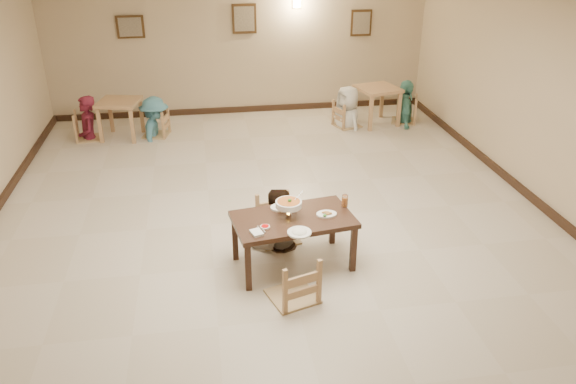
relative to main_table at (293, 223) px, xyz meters
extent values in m
plane|color=beige|center=(-0.09, 1.18, -0.59)|extent=(10.00, 10.00, 0.00)
plane|color=silver|center=(-0.09, 1.18, 2.41)|extent=(10.00, 10.00, 0.00)
plane|color=#C4AC8B|center=(-0.09, 6.18, 0.91)|extent=(10.00, 0.00, 10.00)
plane|color=#C4AC8B|center=(3.91, 1.18, 0.91)|extent=(0.00, 10.00, 10.00)
cube|color=black|center=(-0.09, 6.15, -0.53)|extent=(8.00, 0.06, 0.12)
cube|color=black|center=(3.88, 1.18, -0.53)|extent=(0.06, 10.00, 0.12)
cube|color=#392412|center=(-2.29, 6.14, 1.31)|extent=(0.55, 0.03, 0.45)
cube|color=gray|center=(-2.29, 6.12, 1.31)|extent=(0.45, 0.01, 0.37)
cube|color=#392412|center=(0.01, 6.14, 1.41)|extent=(0.50, 0.03, 0.60)
cube|color=gray|center=(0.01, 6.12, 1.41)|extent=(0.41, 0.01, 0.49)
cube|color=#392412|center=(2.51, 6.14, 1.26)|extent=(0.45, 0.03, 0.55)
cube|color=gray|center=(2.51, 6.12, 1.26)|extent=(0.37, 0.01, 0.45)
cube|color=#FFD88C|center=(1.11, 6.14, 1.71)|extent=(0.16, 0.05, 0.22)
cube|color=#392116|center=(0.00, 0.00, 0.05)|extent=(1.53, 1.00, 0.06)
cube|color=#392116|center=(-0.60, -0.43, -0.28)|extent=(0.07, 0.07, 0.61)
cube|color=#392116|center=(0.70, -0.24, -0.28)|extent=(0.07, 0.07, 0.61)
cube|color=#392116|center=(-0.70, 0.24, -0.28)|extent=(0.07, 0.07, 0.61)
cube|color=#392116|center=(0.60, 0.43, -0.28)|extent=(0.07, 0.07, 0.61)
cube|color=tan|center=(-0.10, 0.65, -0.09)|extent=(0.51, 0.51, 0.06)
cube|color=tan|center=(-0.12, -0.66, -0.09)|extent=(0.51, 0.51, 0.06)
imported|color=gray|center=(-0.14, 0.53, 0.20)|extent=(0.87, 0.73, 1.57)
torus|color=silver|center=(-0.05, 0.04, 0.21)|extent=(0.24, 0.24, 0.01)
cylinder|color=silver|center=(-0.05, 0.04, 0.10)|extent=(0.06, 0.06, 0.04)
cone|color=#FFA526|center=(-0.05, 0.04, 0.15)|extent=(0.04, 0.04, 0.06)
cylinder|color=white|center=(-0.05, 0.04, 0.25)|extent=(0.31, 0.31, 0.07)
cylinder|color=#AD531B|center=(-0.05, 0.04, 0.28)|extent=(0.27, 0.27, 0.02)
sphere|color=#2D7223|center=(-0.04, 0.03, 0.30)|extent=(0.04, 0.04, 0.04)
cylinder|color=silver|center=(0.07, 0.10, 0.31)|extent=(0.15, 0.09, 0.10)
cylinder|color=silver|center=(0.05, 0.09, 0.15)|extent=(0.01, 0.01, 0.14)
cylinder|color=silver|center=(-0.15, 0.09, 0.15)|extent=(0.01, 0.01, 0.14)
cylinder|color=silver|center=(-0.05, -0.08, 0.15)|extent=(0.01, 0.01, 0.14)
cylinder|color=white|center=(-0.09, 0.25, 0.09)|extent=(0.31, 0.31, 0.02)
ellipsoid|color=white|center=(-0.09, 0.25, 0.10)|extent=(0.20, 0.17, 0.07)
cylinder|color=white|center=(0.01, -0.38, 0.09)|extent=(0.28, 0.28, 0.02)
ellipsoid|color=white|center=(0.01, -0.38, 0.10)|extent=(0.18, 0.15, 0.06)
cylinder|color=white|center=(0.41, 0.00, 0.09)|extent=(0.25, 0.25, 0.02)
sphere|color=#2D7223|center=(0.37, -0.07, 0.11)|extent=(0.04, 0.04, 0.04)
cylinder|color=white|center=(-0.36, -0.19, 0.09)|extent=(0.11, 0.11, 0.02)
cylinder|color=#B30000|center=(-0.36, -0.19, 0.10)|extent=(0.09, 0.09, 0.01)
cube|color=white|center=(-0.48, -0.31, 0.09)|extent=(0.16, 0.19, 0.03)
cube|color=silver|center=(-0.43, -0.24, 0.09)|extent=(0.05, 0.17, 0.01)
cube|color=silver|center=(-0.40, -0.24, 0.09)|extent=(0.05, 0.17, 0.01)
cylinder|color=white|center=(0.68, 0.18, 0.16)|extent=(0.08, 0.08, 0.15)
cylinder|color=orange|center=(0.68, 0.18, 0.14)|extent=(0.07, 0.07, 0.11)
cube|color=tan|center=(-2.55, 4.95, 0.12)|extent=(0.88, 0.88, 0.06)
cube|color=tan|center=(-2.92, 4.71, -0.25)|extent=(0.07, 0.07, 0.68)
cube|color=tan|center=(-2.31, 4.58, -0.25)|extent=(0.07, 0.07, 0.68)
cube|color=tan|center=(-2.79, 5.32, -0.25)|extent=(0.07, 0.07, 0.68)
cube|color=tan|center=(-2.18, 5.19, -0.25)|extent=(0.07, 0.07, 0.68)
cube|color=tan|center=(2.58, 4.92, 0.16)|extent=(0.94, 0.94, 0.06)
cube|color=tan|center=(2.34, 4.52, -0.23)|extent=(0.07, 0.07, 0.72)
cube|color=tan|center=(2.98, 4.68, -0.23)|extent=(0.07, 0.07, 0.72)
cube|color=tan|center=(2.18, 5.16, -0.23)|extent=(0.07, 0.07, 0.72)
cube|color=tan|center=(2.82, 5.32, -0.23)|extent=(0.07, 0.07, 0.72)
cube|color=tan|center=(-3.18, 4.96, -0.12)|extent=(0.48, 0.48, 0.05)
cube|color=tan|center=(-1.91, 4.95, -0.13)|extent=(0.47, 0.47, 0.05)
cube|color=tan|center=(1.95, 4.88, -0.13)|extent=(0.47, 0.47, 0.05)
cube|color=tan|center=(3.20, 4.96, -0.11)|extent=(0.49, 0.49, 0.05)
imported|color=maroon|center=(-3.18, 4.96, 0.26)|extent=(0.55, 0.70, 1.70)
imported|color=teal|center=(-1.91, 4.95, 0.19)|extent=(0.69, 1.07, 1.56)
imported|color=silver|center=(1.95, 4.88, 0.25)|extent=(0.78, 0.95, 1.68)
imported|color=teal|center=(3.20, 4.96, 0.30)|extent=(0.63, 1.10, 1.77)
camera|label=1|loc=(-1.00, -5.80, 3.33)|focal=35.00mm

